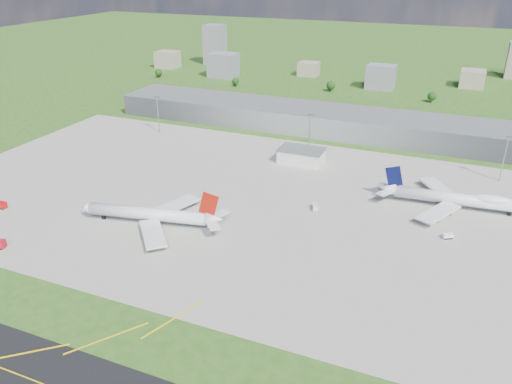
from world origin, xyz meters
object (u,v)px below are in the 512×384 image
at_px(crash_tender, 0,205).
at_px(van_white_near, 315,207).
at_px(airliner_red_twin, 153,215).
at_px(airliner_blue_quad, 457,199).
at_px(van_white_far, 448,236).
at_px(tug_yellow, 200,218).

bearing_deg(crash_tender, van_white_near, 20.57).
bearing_deg(airliner_red_twin, crash_tender, -0.29).
relative_size(airliner_blue_quad, van_white_near, 11.64).
xyz_separation_m(airliner_blue_quad, van_white_near, (-63.79, -27.95, -3.79)).
height_order(crash_tender, van_white_far, crash_tender).
bearing_deg(tug_yellow, crash_tender, 158.79).
height_order(airliner_red_twin, crash_tender, airliner_red_twin).
bearing_deg(van_white_near, tug_yellow, 101.30).
bearing_deg(airliner_blue_quad, airliner_red_twin, -155.02).
bearing_deg(van_white_far, tug_yellow, 163.64).
height_order(tug_yellow, van_white_far, van_white_far).
relative_size(tug_yellow, van_white_near, 0.58).
relative_size(airliner_red_twin, van_white_far, 13.83).
bearing_deg(van_white_far, airliner_red_twin, 167.02).
bearing_deg(van_white_near, airliner_red_twin, 101.79).
xyz_separation_m(airliner_red_twin, crash_tender, (-78.94, -14.97, -3.37)).
height_order(van_white_near, van_white_far, van_white_near).
relative_size(airliner_blue_quad, tug_yellow, 20.11).
xyz_separation_m(crash_tender, tug_yellow, (96.40, 27.26, -0.86)).
relative_size(airliner_red_twin, van_white_near, 11.17).
xyz_separation_m(airliner_red_twin, van_white_far, (126.51, 38.92, -3.87)).
bearing_deg(airliner_red_twin, tug_yellow, -155.88).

